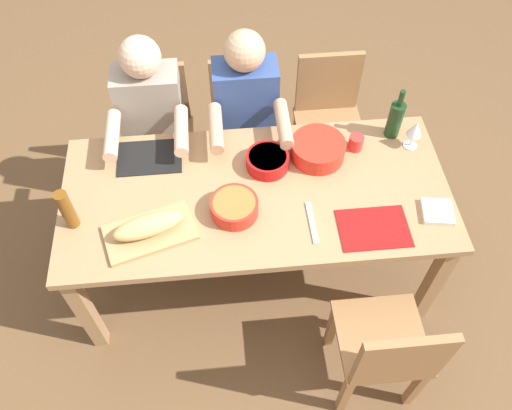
% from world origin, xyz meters
% --- Properties ---
extents(ground_plane, '(8.00, 8.00, 0.00)m').
position_xyz_m(ground_plane, '(0.00, 0.00, 0.00)').
color(ground_plane, brown).
extents(dining_table, '(1.86, 0.85, 0.74)m').
position_xyz_m(dining_table, '(0.00, 0.00, 0.65)').
color(dining_table, '#A87F56').
rests_on(dining_table, ground_plane).
extents(chair_near_right, '(0.40, 0.40, 0.85)m').
position_xyz_m(chair_near_right, '(0.51, -0.75, 0.48)').
color(chair_near_right, '#9E7044').
rests_on(chair_near_right, ground_plane).
extents(chair_far_center, '(0.40, 0.40, 0.85)m').
position_xyz_m(chair_far_center, '(0.00, 0.75, 0.48)').
color(chair_far_center, '#9E7044').
rests_on(chair_far_center, ground_plane).
extents(diner_far_center, '(0.41, 0.53, 1.20)m').
position_xyz_m(diner_far_center, '(-0.00, 0.56, 0.70)').
color(diner_far_center, '#2D2D38').
rests_on(diner_far_center, ground_plane).
extents(chair_far_left, '(0.40, 0.40, 0.85)m').
position_xyz_m(chair_far_left, '(-0.51, 0.75, 0.48)').
color(chair_far_left, '#9E7044').
rests_on(chair_far_left, ground_plane).
extents(diner_far_left, '(0.41, 0.53, 1.20)m').
position_xyz_m(diner_far_left, '(-0.51, 0.56, 0.70)').
color(diner_far_left, '#2D2D38').
rests_on(diner_far_left, ground_plane).
extents(chair_far_right, '(0.40, 0.40, 0.85)m').
position_xyz_m(chair_far_right, '(0.51, 0.75, 0.48)').
color(chair_far_right, '#9E7044').
rests_on(chair_far_right, ground_plane).
extents(serving_bowl_salad, '(0.21, 0.21, 0.07)m').
position_xyz_m(serving_bowl_salad, '(0.07, 0.15, 0.78)').
color(serving_bowl_salad, red).
rests_on(serving_bowl_salad, dining_table).
extents(serving_bowl_pasta, '(0.27, 0.27, 0.10)m').
position_xyz_m(serving_bowl_pasta, '(0.33, 0.20, 0.79)').
color(serving_bowl_pasta, red).
rests_on(serving_bowl_pasta, dining_table).
extents(serving_bowl_fruit, '(0.22, 0.22, 0.08)m').
position_xyz_m(serving_bowl_fruit, '(-0.11, -0.11, 0.79)').
color(serving_bowl_fruit, red).
rests_on(serving_bowl_fruit, dining_table).
extents(cutting_board, '(0.45, 0.32, 0.02)m').
position_xyz_m(cutting_board, '(-0.50, -0.20, 0.75)').
color(cutting_board, tan).
rests_on(cutting_board, dining_table).
extents(bread_loaf, '(0.34, 0.20, 0.09)m').
position_xyz_m(bread_loaf, '(-0.50, -0.20, 0.81)').
color(bread_loaf, tan).
rests_on(bread_loaf, cutting_board).
extents(wine_bottle, '(0.08, 0.08, 0.29)m').
position_xyz_m(wine_bottle, '(0.74, 0.31, 0.85)').
color(wine_bottle, '#193819').
rests_on(wine_bottle, dining_table).
extents(beer_bottle, '(0.06, 0.06, 0.22)m').
position_xyz_m(beer_bottle, '(-0.85, -0.11, 0.85)').
color(beer_bottle, brown).
rests_on(beer_bottle, dining_table).
extents(wine_glass, '(0.08, 0.08, 0.17)m').
position_xyz_m(wine_glass, '(0.81, 0.22, 0.86)').
color(wine_glass, silver).
rests_on(wine_glass, dining_table).
extents(placemat_near_right, '(0.32, 0.23, 0.01)m').
position_xyz_m(placemat_near_right, '(0.51, -0.26, 0.74)').
color(placemat_near_right, maroon).
rests_on(placemat_near_right, dining_table).
extents(placemat_far_left, '(0.32, 0.23, 0.01)m').
position_xyz_m(placemat_far_left, '(-0.51, 0.26, 0.74)').
color(placemat_far_left, black).
rests_on(placemat_far_left, dining_table).
extents(cup_far_right, '(0.07, 0.07, 0.08)m').
position_xyz_m(cup_far_right, '(0.53, 0.23, 0.78)').
color(cup_far_right, red).
rests_on(cup_far_right, dining_table).
extents(carving_knife, '(0.03, 0.23, 0.01)m').
position_xyz_m(carving_knife, '(0.24, -0.21, 0.74)').
color(carving_knife, silver).
rests_on(carving_knife, dining_table).
extents(napkin_stack, '(0.16, 0.16, 0.02)m').
position_xyz_m(napkin_stack, '(0.82, -0.21, 0.75)').
color(napkin_stack, white).
rests_on(napkin_stack, dining_table).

